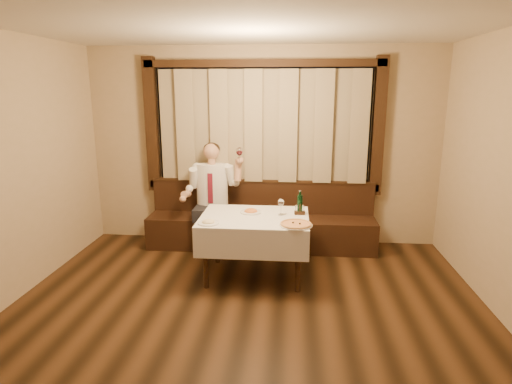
# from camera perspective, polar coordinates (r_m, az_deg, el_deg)

# --- Properties ---
(room) EXTENTS (5.01, 6.01, 2.81)m
(room) POSITION_cam_1_polar(r_m,az_deg,el_deg) (4.16, -1.15, 3.66)
(room) COLOR black
(room) RESTS_ON ground
(banquette) EXTENTS (3.20, 0.61, 0.94)m
(banquette) POSITION_cam_1_polar(r_m,az_deg,el_deg) (6.15, 0.68, -4.43)
(banquette) COLOR black
(banquette) RESTS_ON ground
(dining_table) EXTENTS (1.27, 0.97, 0.76)m
(dining_table) POSITION_cam_1_polar(r_m,az_deg,el_deg) (5.07, -0.20, -4.37)
(dining_table) COLOR black
(dining_table) RESTS_ON ground
(pizza) EXTENTS (0.36, 0.36, 0.04)m
(pizza) POSITION_cam_1_polar(r_m,az_deg,el_deg) (4.71, 5.35, -4.31)
(pizza) COLOR white
(pizza) RESTS_ON dining_table
(pasta_red) EXTENTS (0.26, 0.26, 0.09)m
(pasta_red) POSITION_cam_1_polar(r_m,az_deg,el_deg) (5.17, -0.69, -2.38)
(pasta_red) COLOR white
(pasta_red) RESTS_ON dining_table
(pasta_cream) EXTENTS (0.24, 0.24, 0.08)m
(pasta_cream) POSITION_cam_1_polar(r_m,az_deg,el_deg) (4.79, -6.36, -3.82)
(pasta_cream) COLOR white
(pasta_cream) RESTS_ON dining_table
(green_bottle) EXTENTS (0.06, 0.06, 0.29)m
(green_bottle) POSITION_cam_1_polar(r_m,az_deg,el_deg) (5.10, 5.86, -1.63)
(green_bottle) COLOR #0F461E
(green_bottle) RESTS_ON dining_table
(table_wine_glass) EXTENTS (0.07, 0.07, 0.20)m
(table_wine_glass) POSITION_cam_1_polar(r_m,az_deg,el_deg) (5.06, 3.35, -1.49)
(table_wine_glass) COLOR white
(table_wine_glass) RESTS_ON dining_table
(cruet_caddy) EXTENTS (0.13, 0.07, 0.13)m
(cruet_caddy) POSITION_cam_1_polar(r_m,az_deg,el_deg) (5.12, 5.84, -2.48)
(cruet_caddy) COLOR black
(cruet_caddy) RESTS_ON dining_table
(seated_man) EXTENTS (0.83, 0.62, 1.49)m
(seated_man) POSITION_cam_1_polar(r_m,az_deg,el_deg) (6.00, -5.93, 0.44)
(seated_man) COLOR black
(seated_man) RESTS_ON ground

